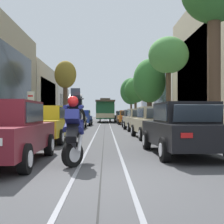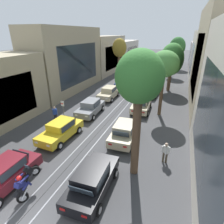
# 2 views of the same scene
# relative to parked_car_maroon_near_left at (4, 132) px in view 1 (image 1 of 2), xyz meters

# --- Properties ---
(ground_plane) EXTENTS (160.00, 160.00, 0.00)m
(ground_plane) POSITION_rel_parked_car_maroon_near_left_xyz_m (2.46, 21.81, -0.80)
(ground_plane) COLOR #424244
(trolley_track_rails) EXTENTS (1.14, 67.39, 0.01)m
(trolley_track_rails) POSITION_rel_parked_car_maroon_near_left_xyz_m (2.46, 25.75, -0.79)
(trolley_track_rails) COLOR gray
(trolley_track_rails) RESTS_ON ground
(building_facade_left) EXTENTS (5.91, 59.09, 9.08)m
(building_facade_left) POSITION_rel_parked_car_maroon_near_left_xyz_m (-7.68, 26.65, 2.90)
(building_facade_left) COLOR tan
(building_facade_left) RESTS_ON ground
(building_facade_right) EXTENTS (5.90, 59.09, 10.98)m
(building_facade_right) POSITION_rel_parked_car_maroon_near_left_xyz_m (12.79, 21.35, 3.81)
(building_facade_right) COLOR beige
(building_facade_right) RESTS_ON ground
(parked_car_maroon_near_left) EXTENTS (2.02, 4.37, 1.58)m
(parked_car_maroon_near_left) POSITION_rel_parked_car_maroon_near_left_xyz_m (0.00, 0.00, 0.00)
(parked_car_maroon_near_left) COLOR maroon
(parked_car_maroon_near_left) RESTS_ON ground
(parked_car_yellow_second_left) EXTENTS (2.13, 4.42, 1.58)m
(parked_car_yellow_second_left) POSITION_rel_parked_car_maroon_near_left_xyz_m (-0.05, 5.52, 0.00)
(parked_car_yellow_second_left) COLOR gold
(parked_car_yellow_second_left) RESTS_ON ground
(parked_car_grey_mid_left) EXTENTS (2.12, 4.41, 1.58)m
(parked_car_grey_mid_left) POSITION_rel_parked_car_maroon_near_left_xyz_m (-0.02, 10.94, 0.00)
(parked_car_grey_mid_left) COLOR slate
(parked_car_grey_mid_left) RESTS_ON ground
(parked_car_beige_fourth_left) EXTENTS (2.01, 4.37, 1.58)m
(parked_car_beige_fourth_left) POSITION_rel_parked_car_maroon_near_left_xyz_m (-0.08, 16.58, 0.00)
(parked_car_beige_fourth_left) COLOR #C1B28E
(parked_car_beige_fourth_left) RESTS_ON ground
(parked_car_blue_fifth_left) EXTENTS (2.05, 4.38, 1.58)m
(parked_car_blue_fifth_left) POSITION_rel_parked_car_maroon_near_left_xyz_m (0.12, 22.86, 0.00)
(parked_car_blue_fifth_left) COLOR #233D93
(parked_car_blue_fifth_left) RESTS_ON ground
(parked_car_black_near_right) EXTENTS (2.10, 4.41, 1.58)m
(parked_car_black_near_right) POSITION_rel_parked_car_maroon_near_left_xyz_m (4.90, 1.41, 0.00)
(parked_car_black_near_right) COLOR black
(parked_car_black_near_right) RESTS_ON ground
(parked_car_beige_second_right) EXTENTS (2.13, 4.42, 1.58)m
(parked_car_beige_second_right) POSITION_rel_parked_car_maroon_near_left_xyz_m (5.01, 7.21, 0.00)
(parked_car_beige_second_right) COLOR #C1B28E
(parked_car_beige_second_right) RESTS_ON ground
(parked_car_beige_mid_right) EXTENTS (2.14, 4.42, 1.58)m
(parked_car_beige_mid_right) POSITION_rel_parked_car_maroon_near_left_xyz_m (4.97, 13.80, 0.00)
(parked_car_beige_mid_right) COLOR #C1B28E
(parked_car_beige_mid_right) RESTS_ON ground
(parked_car_grey_fourth_right) EXTENTS (2.14, 4.42, 1.58)m
(parked_car_grey_fourth_right) POSITION_rel_parked_car_maroon_near_left_xyz_m (5.03, 19.87, 0.00)
(parked_car_grey_fourth_right) COLOR slate
(parked_car_grey_fourth_right) RESTS_ON ground
(parked_car_orange_fifth_right) EXTENTS (2.02, 4.37, 1.58)m
(parked_car_orange_fifth_right) POSITION_rel_parked_car_maroon_near_left_xyz_m (4.87, 25.85, 0.00)
(parked_car_orange_fifth_right) COLOR orange
(parked_car_orange_fifth_right) RESTS_ON ground
(parked_car_grey_sixth_right) EXTENTS (2.09, 4.40, 1.58)m
(parked_car_grey_sixth_right) POSITION_rel_parked_car_maroon_near_left_xyz_m (4.75, 32.32, 0.00)
(parked_car_grey_sixth_right) COLOR slate
(parked_car_grey_sixth_right) RESTS_ON ground
(parked_car_beige_far_right) EXTENTS (2.08, 4.40, 1.58)m
(parked_car_beige_far_right) POSITION_rel_parked_car_maroon_near_left_xyz_m (4.98, 38.56, 0.00)
(parked_car_beige_far_right) COLOR #C1B28E
(parked_car_beige_far_right) RESTS_ON ground
(street_tree_kerb_left_second) EXTENTS (2.55, 2.04, 7.41)m
(street_tree_kerb_left_second) POSITION_rel_parked_car_maroon_near_left_xyz_m (-2.17, 27.06, 4.76)
(street_tree_kerb_left_second) COLOR brown
(street_tree_kerb_left_second) RESTS_ON ground
(street_tree_kerb_right_second) EXTENTS (2.87, 2.77, 6.74)m
(street_tree_kerb_right_second) POSITION_rel_parked_car_maroon_near_left_xyz_m (7.05, 13.52, 4.55)
(street_tree_kerb_right_second) COLOR #4C3826
(street_tree_kerb_right_second) RESTS_ON ground
(street_tree_kerb_right_mid) EXTENTS (3.42, 3.56, 6.97)m
(street_tree_kerb_right_mid) POSITION_rel_parked_car_maroon_near_left_xyz_m (7.15, 23.38, 3.82)
(street_tree_kerb_right_mid) COLOR brown
(street_tree_kerb_right_mid) RESTS_ON ground
(street_tree_kerb_right_fourth) EXTENTS (3.10, 2.79, 6.26)m
(street_tree_kerb_right_fourth) POSITION_rel_parked_car_maroon_near_left_xyz_m (6.73, 33.69, 3.65)
(street_tree_kerb_right_fourth) COLOR brown
(street_tree_kerb_right_fourth) RESTS_ON ground
(street_tree_kerb_right_far) EXTENTS (3.78, 3.26, 7.40)m
(street_tree_kerb_right_far) POSITION_rel_parked_car_maroon_near_left_xyz_m (6.98, 43.68, 4.28)
(street_tree_kerb_right_far) COLOR brown
(street_tree_kerb_right_far) RESTS_ON ground
(cable_car_trolley) EXTENTS (2.64, 9.15, 3.28)m
(cable_car_trolley) POSITION_rel_parked_car_maroon_near_left_xyz_m (2.46, 34.55, 0.86)
(cable_car_trolley) COLOR #1E5B38
(cable_car_trolley) RESTS_ON ground
(motorcycle_with_rider) EXTENTS (0.47, 1.80, 1.91)m
(motorcycle_with_rider) POSITION_rel_parked_car_maroon_near_left_xyz_m (1.78, -0.23, 0.20)
(motorcycle_with_rider) COLOR black
(motorcycle_with_rider) RESTS_ON ground
(pedestrian_on_left_pavement) EXTENTS (0.55, 0.36, 1.61)m
(pedestrian_on_left_pavement) POSITION_rel_parked_car_maroon_near_left_xyz_m (-2.48, 8.06, 0.11)
(pedestrian_on_left_pavement) COLOR black
(pedestrian_on_left_pavement) RESTS_ON ground
(street_sign_post) EXTENTS (0.36, 0.08, 2.46)m
(street_sign_post) POSITION_rel_parked_car_maroon_near_left_xyz_m (-1.32, 7.86, 0.74)
(street_sign_post) COLOR slate
(street_sign_post) RESTS_ON ground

